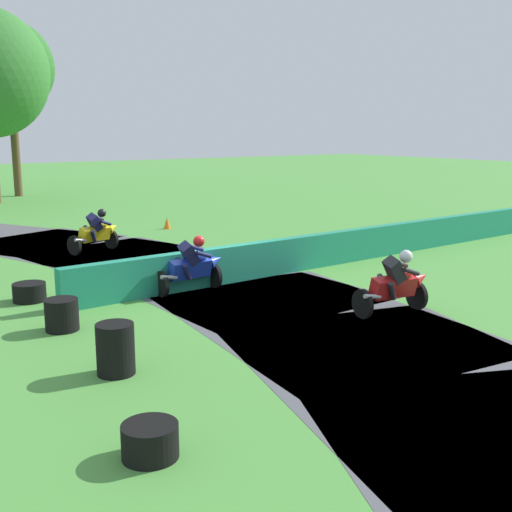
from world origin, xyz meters
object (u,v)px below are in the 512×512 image
at_px(tire_stack_far, 29,292).
at_px(traffic_cone, 167,223).
at_px(motorcycle_lead_red, 397,283).
at_px(tire_stack_mid_a, 115,349).
at_px(motorcycle_chase_blue, 193,265).
at_px(tire_stack_near, 150,441).
at_px(motorcycle_trailing_yellow, 97,231).
at_px(tire_stack_mid_b, 62,315).

distance_m(tire_stack_far, traffic_cone, 10.44).
relative_size(motorcycle_lead_red, traffic_cone, 3.87).
xyz_separation_m(motorcycle_lead_red, tire_stack_mid_a, (-5.94, 0.22, -0.24)).
distance_m(motorcycle_chase_blue, tire_stack_near, 7.51).
bearing_deg(traffic_cone, tire_stack_mid_a, -120.18).
bearing_deg(traffic_cone, tire_stack_near, -117.76).
bearing_deg(tire_stack_far, traffic_cone, 46.27).
xyz_separation_m(motorcycle_trailing_yellow, tire_stack_mid_b, (-3.44, -7.08, -0.33)).
height_order(tire_stack_mid_b, tire_stack_far, tire_stack_mid_b).
bearing_deg(motorcycle_lead_red, motorcycle_trailing_yellow, 103.99).
bearing_deg(tire_stack_mid_b, traffic_cone, 53.84).
distance_m(motorcycle_lead_red, tire_stack_mid_a, 5.95).
distance_m(motorcycle_chase_blue, traffic_cone, 9.78).
bearing_deg(tire_stack_far, tire_stack_near, -95.93).
bearing_deg(tire_stack_mid_b, tire_stack_far, 87.96).
relative_size(motorcycle_chase_blue, tire_stack_mid_b, 2.71).
height_order(motorcycle_trailing_yellow, tire_stack_mid_b, motorcycle_trailing_yellow).
xyz_separation_m(motorcycle_lead_red, traffic_cone, (1.40, 12.84, -0.42)).
bearing_deg(motorcycle_chase_blue, motorcycle_lead_red, -57.08).
distance_m(tire_stack_mid_b, traffic_cone, 12.38).
relative_size(tire_stack_far, traffic_cone, 1.61).
bearing_deg(tire_stack_mid_b, tire_stack_mid_a, -90.62).
bearing_deg(motorcycle_lead_red, tire_stack_mid_a, 177.85).
bearing_deg(traffic_cone, tire_stack_mid_b, -126.16).
xyz_separation_m(motorcycle_chase_blue, tire_stack_mid_a, (-3.42, -3.66, -0.24)).
bearing_deg(motorcycle_chase_blue, tire_stack_far, 156.98).
bearing_deg(motorcycle_lead_red, traffic_cone, 83.79).
height_order(motorcycle_lead_red, traffic_cone, motorcycle_lead_red).
bearing_deg(motorcycle_trailing_yellow, tire_stack_mid_a, -109.68).
height_order(tire_stack_mid_a, traffic_cone, tire_stack_mid_a).
bearing_deg(tire_stack_near, tire_stack_mid_b, 82.26).
bearing_deg(tire_stack_far, tire_stack_mid_b, -92.04).
relative_size(motorcycle_trailing_yellow, tire_stack_mid_a, 2.17).
relative_size(tire_stack_near, tire_stack_far, 0.93).
xyz_separation_m(tire_stack_near, tire_stack_mid_b, (0.71, 5.23, 0.10)).
relative_size(motorcycle_lead_red, tire_stack_mid_a, 2.13).
xyz_separation_m(motorcycle_lead_red, tire_stack_far, (-5.82, 5.29, -0.44)).
bearing_deg(tire_stack_mid_a, motorcycle_trailing_yellow, 70.32).
bearing_deg(tire_stack_mid_a, traffic_cone, 59.82).
height_order(motorcycle_trailing_yellow, tire_stack_mid_a, motorcycle_trailing_yellow).
distance_m(motorcycle_lead_red, motorcycle_chase_blue, 4.63).
xyz_separation_m(motorcycle_chase_blue, traffic_cone, (3.91, 8.95, -0.42)).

